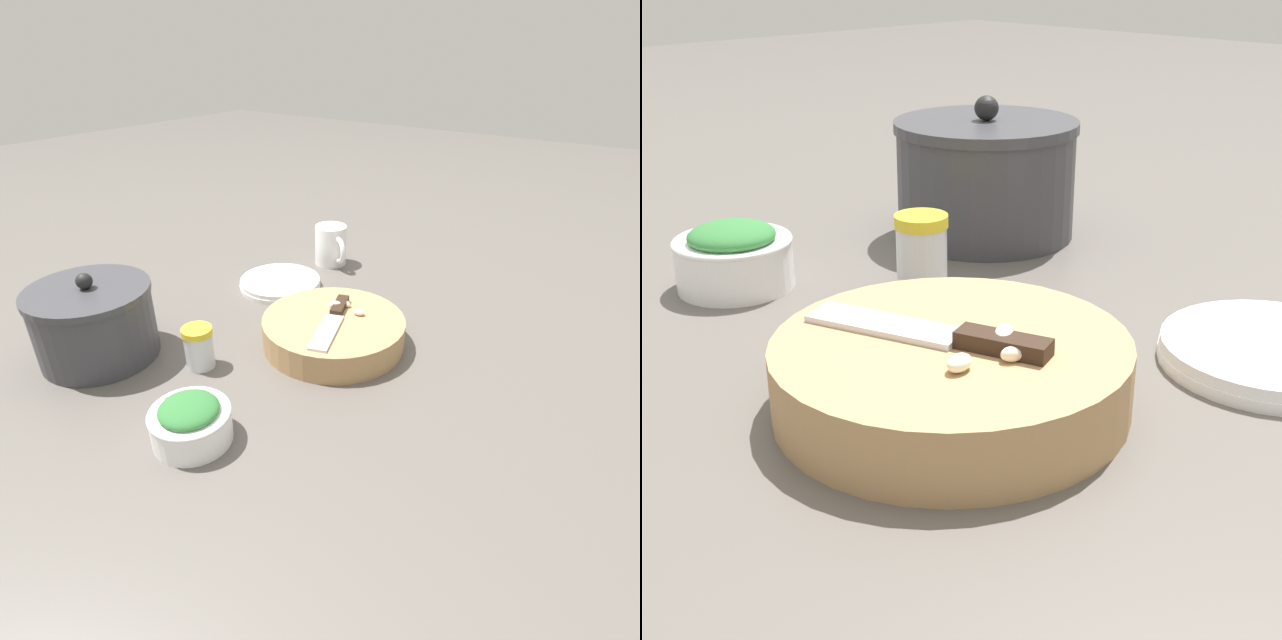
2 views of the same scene
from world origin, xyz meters
TOP-DOWN VIEW (x-y plane):
  - ground_plane at (0.00, 0.00)m, footprint 5.00×5.00m
  - cutting_board at (0.01, -0.09)m, footprint 0.27×0.27m
  - chef_knife at (0.00, -0.09)m, footprint 0.19×0.09m
  - garlic_cloves at (0.05, -0.08)m, footprint 0.04×0.08m
  - herb_bowl at (-0.33, -0.06)m, footprint 0.12×0.12m
  - spice_jar at (-0.19, 0.07)m, footprint 0.05×0.05m
  - plate_stack at (0.14, 0.16)m, footprint 0.19×0.19m
  - stock_pot at (-0.27, 0.24)m, footprint 0.21×0.21m

SIDE VIEW (x-z plane):
  - ground_plane at x=0.00m, z-range 0.00..0.00m
  - plate_stack at x=0.14m, z-range 0.00..0.02m
  - cutting_board at x=0.01m, z-range 0.00..0.05m
  - herb_bowl at x=-0.33m, z-range 0.00..0.07m
  - spice_jar at x=-0.19m, z-range 0.00..0.08m
  - chef_knife at x=0.00m, z-range 0.05..0.07m
  - garlic_cloves at x=0.05m, z-range 0.05..0.07m
  - stock_pot at x=-0.27m, z-range -0.01..0.15m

